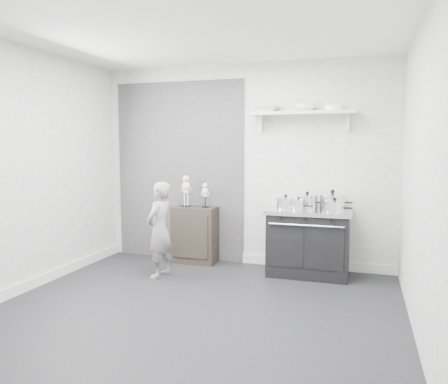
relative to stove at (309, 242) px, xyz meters
The scene contains 16 objects.
ground 1.79m from the stove, 122.11° to the right, with size 4.00×4.00×0.00m, color black.
room_shell 2.07m from the stove, 127.42° to the right, with size 4.02×3.62×2.71m.
wall_shelf 1.61m from the stove, 122.11° to the left, with size 1.30×0.26×0.24m.
stove is the anchor object (origin of this frame).
side_cabinet 1.57m from the stove, behind, with size 0.60×0.35×0.77m, color black.
child 1.85m from the stove, 159.95° to the right, with size 0.43×0.28×1.17m, color gray.
pot_front_left 0.56m from the stove, 166.02° to the right, with size 0.32×0.23×0.19m.
pot_back_left 0.51m from the stove, 110.07° to the left, with size 0.36×0.27×0.21m.
pot_back_right 0.59m from the stove, 24.42° to the left, with size 0.40×0.31×0.24m.
pot_front_right 0.61m from the stove, 33.05° to the right, with size 0.31×0.23×0.18m.
pot_front_center 0.51m from the stove, 128.97° to the right, with size 0.25×0.17×0.17m.
skeleton_full 1.81m from the stove, behind, with size 0.14×0.09×0.50m, color beige, non-canonical shape.
skeleton_torso 1.53m from the stove, behind, with size 0.11×0.07×0.38m, color beige, non-canonical shape.
bowl_large 1.78m from the stove, 162.10° to the left, with size 0.34×0.34×0.08m, color white.
bowl_small 1.68m from the stove, 116.31° to the left, with size 0.26×0.26×0.08m, color white.
plate_stack 1.68m from the stove, 37.31° to the left, with size 0.24×0.24×0.06m, color white.
Camera 1 is at (1.54, -3.92, 1.60)m, focal length 35.00 mm.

